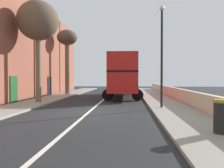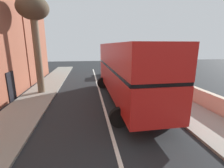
% 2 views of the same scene
% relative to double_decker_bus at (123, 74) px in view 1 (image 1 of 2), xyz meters
% --- Properties ---
extents(ground_plane, '(84.00, 84.00, 0.00)m').
position_rel_double_decker_bus_xyz_m(ground_plane, '(-1.70, -10.66, -2.35)').
color(ground_plane, black).
extents(road_centre_line, '(0.16, 54.00, 0.01)m').
position_rel_double_decker_bus_xyz_m(road_centre_line, '(-1.70, -10.66, -2.35)').
color(road_centre_line, silver).
rests_on(road_centre_line, ground).
extents(sidewalk_left, '(2.60, 60.00, 0.12)m').
position_rel_double_decker_bus_xyz_m(sidewalk_left, '(-6.60, -10.66, -2.29)').
color(sidewalk_left, gray).
rests_on(sidewalk_left, ground).
extents(sidewalk_right, '(2.60, 60.00, 0.12)m').
position_rel_double_decker_bus_xyz_m(sidewalk_right, '(3.20, -10.66, -2.29)').
color(sidewalk_right, gray).
rests_on(sidewalk_right, ground).
extents(boundary_wall_right, '(0.36, 54.00, 1.07)m').
position_rel_double_decker_bus_xyz_m(boundary_wall_right, '(4.75, -10.66, -1.82)').
color(boundary_wall_right, beige).
rests_on(boundary_wall_right, ground).
extents(double_decker_bus, '(3.65, 11.03, 4.06)m').
position_rel_double_decker_bus_xyz_m(double_decker_bus, '(0.00, 0.00, 0.00)').
color(double_decker_bus, '#B21A17').
rests_on(double_decker_bus, ground).
extents(parked_car_white_right_2, '(2.63, 3.97, 1.66)m').
position_rel_double_decker_bus_xyz_m(parked_car_white_right_2, '(0.80, 10.02, -1.41)').
color(parked_car_white_right_2, silver).
rests_on(parked_car_white_right_2, ground).
extents(street_tree_left_0, '(2.36, 2.36, 7.42)m').
position_rel_double_decker_bus_xyz_m(street_tree_left_0, '(-6.55, 2.86, 3.77)').
color(street_tree_left_0, brown).
rests_on(street_tree_left_0, sidewalk_left).
extents(street_tree_left_2, '(3.14, 3.14, 7.72)m').
position_rel_double_decker_bus_xyz_m(street_tree_left_2, '(-6.35, -6.36, 3.87)').
color(street_tree_left_2, brown).
rests_on(street_tree_left_2, sidewalk_left).
extents(lamppost_right, '(0.32, 0.32, 6.31)m').
position_rel_double_decker_bus_xyz_m(lamppost_right, '(2.60, -9.14, 1.45)').
color(lamppost_right, black).
rests_on(lamppost_right, sidewalk_right).
extents(litter_bin_right, '(0.55, 0.55, 1.11)m').
position_rel_double_decker_bus_xyz_m(litter_bin_right, '(3.60, -15.92, -1.67)').
color(litter_bin_right, black).
rests_on(litter_bin_right, sidewalk_right).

